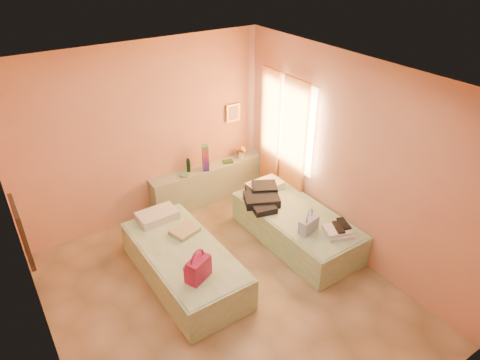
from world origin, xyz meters
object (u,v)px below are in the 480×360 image
object	(u,v)px
flower_vase	(241,151)
magenta_handbag	(198,268)
green_book	(228,161)
headboard_ledge	(209,184)
bed_right	(296,227)
water_bottle	(188,165)
blue_handbag	(309,225)
bed_left	(184,264)
towel_stack	(339,231)

from	to	relation	value
flower_vase	magenta_handbag	xyz separation A→B (m)	(-1.99, -2.09, -0.12)
green_book	flower_vase	bearing A→B (deg)	25.00
green_book	flower_vase	xyz separation A→B (m)	(0.30, 0.03, 0.11)
headboard_ledge	flower_vase	size ratio (longest dim) A/B	8.35
flower_vase	green_book	bearing A→B (deg)	-173.56
bed_right	magenta_handbag	size ratio (longest dim) A/B	6.33
water_bottle	magenta_handbag	world-z (taller)	water_bottle
bed_right	flower_vase	world-z (taller)	flower_vase
blue_handbag	water_bottle	bearing A→B (deg)	95.77
water_bottle	flower_vase	xyz separation A→B (m)	(1.00, -0.05, 0.01)
blue_handbag	bed_right	bearing A→B (deg)	57.48
bed_left	flower_vase	size ratio (longest dim) A/B	8.15
blue_handbag	magenta_handbag	bearing A→B (deg)	166.94
bed_left	blue_handbag	distance (m)	1.76
headboard_ledge	towel_stack	bearing A→B (deg)	-74.45
green_book	bed_left	bearing A→B (deg)	-118.75
green_book	towel_stack	size ratio (longest dim) A/B	0.48
water_bottle	blue_handbag	size ratio (longest dim) A/B	0.74
bed_left	blue_handbag	bearing A→B (deg)	-21.00
headboard_ledge	green_book	world-z (taller)	green_book
headboard_ledge	water_bottle	size ratio (longest dim) A/B	9.00
towel_stack	flower_vase	bearing A→B (deg)	90.10
bed_right	green_book	xyz separation A→B (m)	(-0.16, 1.66, 0.41)
bed_right	water_bottle	bearing A→B (deg)	115.30
magenta_handbag	green_book	bearing A→B (deg)	26.08
green_book	magenta_handbag	xyz separation A→B (m)	(-1.69, -2.06, -0.02)
green_book	flower_vase	size ratio (longest dim) A/B	0.68
bed_left	bed_right	distance (m)	1.77
green_book	magenta_handbag	bearing A→B (deg)	-110.85
flower_vase	blue_handbag	bearing A→B (deg)	-97.75
magenta_handbag	bed_left	bearing A→B (deg)	57.35
bed_left	magenta_handbag	world-z (taller)	magenta_handbag
bed_right	magenta_handbag	world-z (taller)	magenta_handbag
green_book	flower_vase	world-z (taller)	flower_vase
bed_right	towel_stack	distance (m)	0.77
flower_vase	headboard_ledge	bearing A→B (deg)	179.37
headboard_ledge	blue_handbag	size ratio (longest dim) A/B	6.66
blue_handbag	green_book	bearing A→B (deg)	77.63
bed_right	flower_vase	bearing A→B (deg)	84.27
headboard_ledge	green_book	xyz separation A→B (m)	(0.37, -0.04, 0.34)
bed_right	bed_left	bearing A→B (deg)	173.23
headboard_ledge	magenta_handbag	world-z (taller)	magenta_handbag
water_bottle	green_book	distance (m)	0.72
headboard_ledge	bed_left	distance (m)	1.97
bed_left	green_book	size ratio (longest dim) A/B	11.90
flower_vase	bed_left	bearing A→B (deg)	-141.45
water_bottle	flower_vase	size ratio (longest dim) A/B	0.93
headboard_ledge	flower_vase	xyz separation A→B (m)	(0.66, -0.01, 0.45)
bed_right	green_book	bearing A→B (deg)	94.35
flower_vase	towel_stack	world-z (taller)	flower_vase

